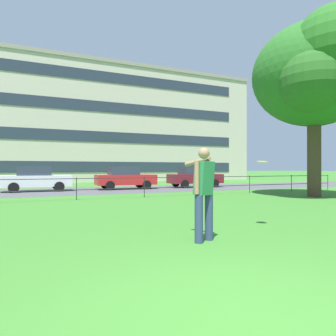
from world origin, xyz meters
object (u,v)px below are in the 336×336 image
Objects in this scene: person_thrower at (203,191)px; apartment_building_background at (99,129)px; frisbee at (262,162)px; car_maroon_far_right at (195,177)px; tree_small_lawn at (321,72)px; car_red_right at (125,178)px; car_white_center at (36,179)px.

apartment_building_background is (4.76, 34.12, 5.49)m from person_thrower.
car_maroon_far_right is at bearing 66.92° from frisbee.
person_thrower is 17.21m from car_maroon_far_right.
car_maroon_far_right is at bearing -79.76° from apartment_building_background.
tree_small_lawn is 13.12m from car_red_right.
tree_small_lawn is at bearing -38.75° from car_white_center.
frisbee is at bearing -113.08° from car_maroon_far_right.
frisbee is 0.09× the size of car_white_center.
person_thrower is 34.89m from apartment_building_background.
tree_small_lawn is at bearing -54.90° from car_red_right.
person_thrower is at bearing -79.73° from car_white_center.
car_red_right and car_maroon_far_right have the same top height.
frisbee reaches higher than car_red_right.
frisbee reaches higher than car_white_center.
car_white_center is at bearing 141.25° from tree_small_lawn.
car_white_center is 20.99m from apartment_building_background.
frisbee is 0.08× the size of car_red_right.
person_thrower is 5.25× the size of frisbee.
car_white_center is at bearing 100.27° from person_thrower.
car_maroon_far_right is at bearing -0.45° from car_red_right.
car_red_right is (0.78, 14.52, -0.78)m from frisbee.
car_white_center is 10.98m from car_maroon_far_right.
frisbee is at bearing -71.93° from car_white_center.
car_white_center is at bearing 178.76° from car_maroon_far_right.
person_thrower is 0.05× the size of apartment_building_background.
apartment_building_background reaches higher than car_maroon_far_right.
car_maroon_far_right is (10.97, -0.24, 0.00)m from car_white_center.
car_red_right is at bearing 179.55° from car_maroon_far_right.
frisbee is 0.08× the size of car_maroon_far_right.
frisbee reaches higher than car_maroon_far_right.
frisbee is at bearing -94.69° from apartment_building_background.
apartment_building_background reaches higher than frisbee.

